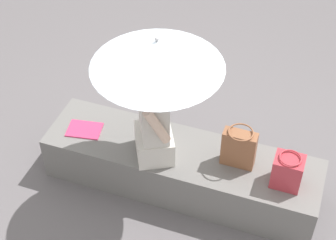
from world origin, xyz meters
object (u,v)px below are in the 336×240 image
Objects in this scene: handbag_black at (239,148)px; magazine at (84,130)px; parasol at (157,54)px; person_seated at (154,117)px; tote_bag_canvas at (288,171)px.

handbag_black reaches higher than magazine.
person_seated is at bearing 138.60° from parasol.
person_seated is 0.69m from handbag_black.
parasol is 4.10× the size of magazine.
parasol is at bearing -18.25° from magazine.
magazine is at bearing -177.02° from handbag_black.
person_seated is 0.63m from parasol.
handbag_black is (0.59, 0.17, -0.85)m from parasol.
person_seated reaches higher than handbag_black.
tote_bag_canvas is (0.98, 0.09, -0.88)m from parasol.
magazine is at bearing 179.54° from tote_bag_canvas.
person_seated is 0.78× the size of parasol.
handbag_black is at bearing 15.86° from parasol.
person_seated is at bearing -14.62° from magazine.
handbag_black is at bearing 168.36° from tote_bag_canvas.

